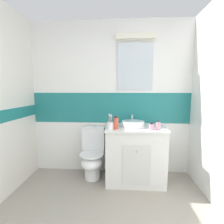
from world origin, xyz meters
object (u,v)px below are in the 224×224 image
Objects in this scene: toilet at (93,155)px; soap_dispenser at (158,126)px; toothbrush_cup at (110,125)px; shampoo_bottle_tall at (116,123)px; hair_gel_jar at (152,126)px; sink_basin at (133,124)px.

toilet is 1.12m from soap_dispenser.
toilet is 5.62× the size of soap_dispenser.
toothbrush_cup is 0.09m from shampoo_bottle_tall.
hair_gel_jar is (0.87, -0.23, 0.52)m from toilet.
hair_gel_jar is (0.49, -0.01, -0.04)m from shampoo_bottle_tall.
toothbrush_cup is 0.57m from hair_gel_jar.
toothbrush_cup is at bearing -38.80° from toilet.
sink_basin is at bearing 31.09° from toothbrush_cup.
toothbrush_cup is (-0.33, -0.20, 0.02)m from sink_basin.
toothbrush_cup is at bearing -179.06° from hair_gel_jar.
shampoo_bottle_tall is at bearing -144.03° from sink_basin.
toilet is 8.15× the size of hair_gel_jar.
toothbrush_cup is 2.20× the size of hair_gel_jar.
toothbrush_cup is 1.20× the size of shampoo_bottle_tall.
hair_gel_jar reaches higher than toilet.
shampoo_bottle_tall is at bearing -30.53° from toilet.
sink_basin is 0.81m from toilet.
toilet is 0.66m from toothbrush_cup.
shampoo_bottle_tall is 0.49m from hair_gel_jar.
sink_basin is 0.47× the size of toilet.
sink_basin is 0.31m from shampoo_bottle_tall.
toilet is 1.04m from hair_gel_jar.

